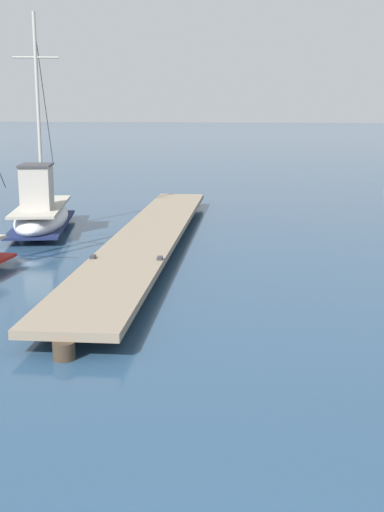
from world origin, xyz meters
TOP-DOWN VIEW (x-y plane):
  - floating_dock at (-4.24, 15.94)m, footprint 3.34×17.99m
  - fishing_boat_1 at (-8.30, 17.83)m, footprint 2.94×6.20m

SIDE VIEW (x-z plane):
  - floating_dock at x=-4.24m, z-range 0.10..0.63m
  - fishing_boat_1 at x=-8.30m, z-range -2.80..4.06m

